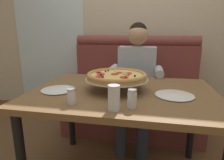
% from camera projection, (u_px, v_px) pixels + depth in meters
% --- Properties ---
extents(back_wall_with_window, '(6.00, 0.12, 2.80)m').
position_uv_depth(back_wall_with_window, '(138.00, 15.00, 2.67)').
color(back_wall_with_window, beige).
rests_on(back_wall_with_window, ground_plane).
extents(window_panel, '(1.10, 0.02, 2.80)m').
position_uv_depth(window_panel, '(48.00, 16.00, 2.85)').
color(window_panel, white).
rests_on(window_panel, ground_plane).
extents(booth_bench, '(1.56, 0.78, 1.13)m').
position_uv_depth(booth_bench, '(133.00, 96.00, 2.38)').
color(booth_bench, brown).
rests_on(booth_bench, ground_plane).
extents(dining_table, '(1.33, 0.94, 0.76)m').
position_uv_depth(dining_table, '(123.00, 102.00, 1.42)').
color(dining_table, brown).
rests_on(dining_table, ground_plane).
extents(diner_main, '(0.54, 0.64, 1.27)m').
position_uv_depth(diner_main, '(136.00, 77.00, 2.04)').
color(diner_main, '#2D3342').
rests_on(diner_main, ground_plane).
extents(pizza, '(0.46, 0.46, 0.14)m').
position_uv_depth(pizza, '(117.00, 76.00, 1.39)').
color(pizza, silver).
rests_on(pizza, dining_table).
extents(shaker_parmesan, '(0.05, 0.05, 0.11)m').
position_uv_depth(shaker_parmesan, '(132.00, 100.00, 1.07)').
color(shaker_parmesan, white).
rests_on(shaker_parmesan, dining_table).
extents(shaker_pepper_flakes, '(0.05, 0.05, 0.10)m').
position_uv_depth(shaker_pepper_flakes, '(71.00, 97.00, 1.13)').
color(shaker_pepper_flakes, white).
rests_on(shaker_pepper_flakes, dining_table).
extents(plate_near_left, '(0.26, 0.26, 0.02)m').
position_uv_depth(plate_near_left, '(174.00, 94.00, 1.28)').
color(plate_near_left, white).
rests_on(plate_near_left, dining_table).
extents(plate_near_right, '(0.25, 0.25, 0.02)m').
position_uv_depth(plate_near_right, '(58.00, 89.00, 1.40)').
color(plate_near_right, white).
rests_on(plate_near_right, dining_table).
extents(drinking_glass, '(0.07, 0.07, 0.14)m').
position_uv_depth(drinking_glass, '(115.00, 100.00, 1.03)').
color(drinking_glass, silver).
rests_on(drinking_glass, dining_table).
extents(patio_chair, '(0.40, 0.40, 0.86)m').
position_uv_depth(patio_chair, '(75.00, 66.00, 3.73)').
color(patio_chair, black).
rests_on(patio_chair, ground_plane).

